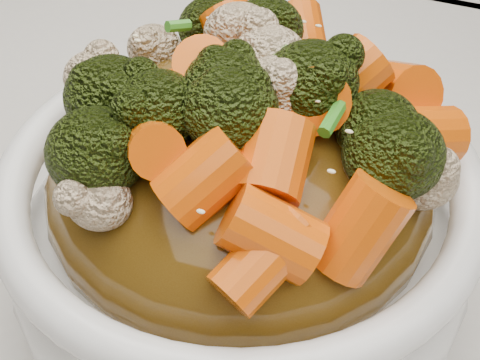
% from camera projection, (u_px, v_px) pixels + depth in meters
% --- Properties ---
extents(bowl, '(0.27, 0.27, 0.09)m').
position_uv_depth(bowl, '(240.00, 231.00, 0.37)').
color(bowl, white).
rests_on(bowl, tablecloth).
extents(sauce_base, '(0.22, 0.22, 0.10)m').
position_uv_depth(sauce_base, '(240.00, 185.00, 0.35)').
color(sauce_base, '#4F340D').
rests_on(sauce_base, bowl).
extents(carrots, '(0.22, 0.22, 0.05)m').
position_uv_depth(carrots, '(240.00, 67.00, 0.30)').
color(carrots, '#E55707').
rests_on(carrots, sauce_base).
extents(broccoli, '(0.22, 0.22, 0.05)m').
position_uv_depth(broccoli, '(240.00, 70.00, 0.31)').
color(broccoli, black).
rests_on(broccoli, sauce_base).
extents(cauliflower, '(0.22, 0.22, 0.04)m').
position_uv_depth(cauliflower, '(240.00, 74.00, 0.31)').
color(cauliflower, beige).
rests_on(cauliflower, sauce_base).
extents(scallions, '(0.16, 0.16, 0.02)m').
position_uv_depth(scallions, '(240.00, 65.00, 0.30)').
color(scallions, '#32831E').
rests_on(scallions, sauce_base).
extents(sesame_seeds, '(0.20, 0.20, 0.01)m').
position_uv_depth(sesame_seeds, '(240.00, 65.00, 0.30)').
color(sesame_seeds, '#F5E6AE').
rests_on(sesame_seeds, sauce_base).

